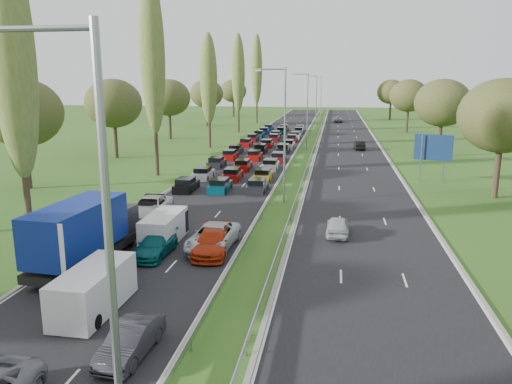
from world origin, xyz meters
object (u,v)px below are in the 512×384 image
at_px(near_car_3, 147,208).
at_px(direction_sign, 433,150).
at_px(info_sign, 37,235).
at_px(white_van_rear, 165,227).
at_px(near_car_2, 150,207).
at_px(white_van_front, 96,288).
at_px(blue_lorry, 86,232).

distance_m(near_car_3, direction_sign, 31.50).
distance_m(near_car_3, info_sign, 10.44).
bearing_deg(direction_sign, white_van_rear, -131.85).
bearing_deg(near_car_2, white_van_front, -80.46).
bearing_deg(white_van_front, info_sign, 139.06).
height_order(blue_lorry, direction_sign, direction_sign).
bearing_deg(info_sign, white_van_front, -42.08).
bearing_deg(blue_lorry, white_van_front, -54.32).
relative_size(blue_lorry, white_van_rear, 1.88).
height_order(white_van_front, direction_sign, direction_sign).
xyz_separation_m(near_car_3, white_van_rear, (3.61, -5.89, 0.30)).
relative_size(white_van_front, info_sign, 2.55).
bearing_deg(white_van_rear, direction_sign, 47.47).
height_order(blue_lorry, info_sign, blue_lorry).
height_order(white_van_rear, direction_sign, direction_sign).
distance_m(info_sign, direction_sign, 40.42).
bearing_deg(blue_lorry, near_car_2, 95.69).
bearing_deg(info_sign, near_car_3, 70.92).
xyz_separation_m(near_car_3, white_van_front, (3.77, -16.32, 0.37)).
bearing_deg(white_van_rear, near_car_2, 118.30).
bearing_deg(direction_sign, white_van_front, -121.90).
xyz_separation_m(near_car_2, info_sign, (-3.64, -10.04, 0.55)).
height_order(near_car_2, blue_lorry, blue_lorry).
bearing_deg(white_van_rear, blue_lorry, -123.12).
relative_size(white_van_rear, direction_sign, 0.97).
distance_m(near_car_3, white_van_rear, 6.92).
bearing_deg(white_van_rear, near_car_3, 120.84).
height_order(near_car_3, white_van_rear, white_van_rear).
distance_m(near_car_2, near_car_3, 0.32).
distance_m(white_van_rear, direction_sign, 32.74).
bearing_deg(near_car_2, white_van_rear, -63.54).
bearing_deg(direction_sign, info_sign, -135.53).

